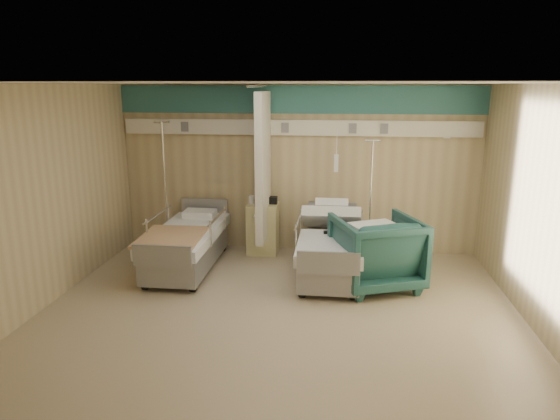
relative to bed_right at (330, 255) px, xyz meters
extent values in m
cube|color=tan|center=(-0.60, -1.30, -0.32)|extent=(6.00, 5.00, 0.00)
cube|color=tan|center=(-0.60, 1.20, 1.08)|extent=(6.00, 0.04, 2.80)
cube|color=tan|center=(-0.60, -3.80, 1.08)|extent=(6.00, 0.04, 2.80)
cube|color=tan|center=(-3.60, -1.30, 1.08)|extent=(0.04, 5.00, 2.80)
cube|color=tan|center=(2.40, -1.30, 1.08)|extent=(0.04, 5.00, 2.80)
cube|color=silver|center=(-0.60, -1.30, 2.48)|extent=(6.00, 5.00, 0.04)
cube|color=#2D686A|center=(-0.60, 1.18, 2.23)|extent=(6.00, 0.04, 0.45)
cube|color=silver|center=(-0.60, 1.15, 1.79)|extent=(5.88, 0.08, 0.25)
cylinder|color=silver|center=(-1.10, 0.30, 2.44)|extent=(0.03, 1.80, 0.03)
cube|color=beige|center=(-1.10, 0.65, 1.19)|extent=(0.12, 0.90, 2.35)
cube|color=#CBC17F|center=(-1.15, 0.90, 0.11)|extent=(0.50, 0.48, 0.85)
imported|color=#1D4945|center=(0.65, -0.36, 0.19)|extent=(1.41, 1.43, 1.02)
cube|color=silver|center=(0.63, -0.41, 0.74)|extent=(0.81, 0.78, 0.07)
cylinder|color=silver|center=(0.61, 0.78, -0.30)|extent=(0.35, 0.35, 0.03)
cylinder|color=silver|center=(0.61, 0.78, 0.66)|extent=(0.03, 0.03, 1.94)
cylinder|color=silver|center=(0.61, 0.78, 1.63)|extent=(0.23, 0.03, 0.03)
cylinder|color=silver|center=(-2.79, 0.80, -0.30)|extent=(0.40, 0.40, 0.03)
cylinder|color=silver|center=(-2.79, 0.80, 0.78)|extent=(0.04, 0.04, 2.20)
cylinder|color=silver|center=(-2.79, 0.80, 1.88)|extent=(0.26, 0.03, 0.03)
cube|color=black|center=(-0.02, 0.05, 0.33)|extent=(0.17, 0.09, 0.04)
cube|color=tan|center=(-2.28, -0.46, 0.33)|extent=(0.92, 1.14, 0.04)
cube|color=black|center=(-1.02, 0.94, 0.59)|extent=(0.22, 0.15, 0.12)
cylinder|color=white|center=(-1.35, 0.91, 0.60)|extent=(0.10, 0.10, 0.13)
camera|label=1|loc=(0.11, -7.10, 2.46)|focal=32.00mm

